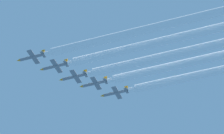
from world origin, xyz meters
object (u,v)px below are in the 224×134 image
Objects in this scene: jet_lead at (32,57)px; jet_fourth_echelon at (94,84)px; jet_fifth_echelon at (115,93)px; jet_third_echelon at (74,77)px; jet_second_echelon at (54,66)px.

jet_fourth_echelon is at bearing -42.22° from jet_lead.
jet_lead is at bearing 138.16° from jet_fifth_echelon.
jet_fifth_echelon is (13.84, -13.02, -1.69)m from jet_third_echelon.
jet_second_echelon is at bearing 138.60° from jet_fourth_echelon.
jet_fifth_echelon is at bearing -40.75° from jet_fourth_echelon.
jet_lead is at bearing 139.57° from jet_third_echelon.
jet_lead reaches higher than jet_fifth_echelon.
jet_fourth_echelon is at bearing 139.25° from jet_fifth_echelon.
jet_lead is 10.06m from jet_second_echelon.
jet_lead reaches higher than jet_fourth_echelon.
jet_second_echelon is (7.23, -6.91, -1.05)m from jet_lead.
jet_third_echelon is at bearing -36.85° from jet_second_echelon.
jet_second_echelon is at bearing 138.83° from jet_fifth_echelon.
jet_second_echelon is 18.27m from jet_fourth_echelon.
jet_third_echelon is at bearing 136.75° from jet_fifth_echelon.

